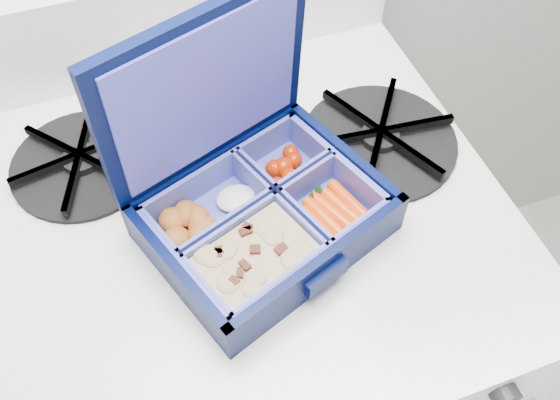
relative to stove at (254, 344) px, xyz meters
name	(u,v)px	position (x,y,z in m)	size (l,w,h in m)	color
stove	(254,344)	(0.00, 0.00, 0.00)	(0.53, 0.53, 0.80)	white
bento_box	(265,217)	(0.01, -0.05, 0.43)	(0.22, 0.17, 0.05)	#010932
burner_grate	(380,135)	(0.17, 0.02, 0.41)	(0.18, 0.18, 0.03)	black
burner_grate_rear	(82,160)	(-0.15, 0.10, 0.41)	(0.16, 0.16, 0.02)	black
fork	(287,131)	(0.08, 0.07, 0.40)	(0.02, 0.16, 0.01)	#A4A3AE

